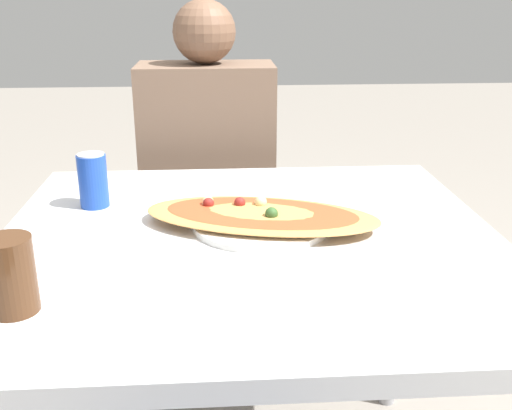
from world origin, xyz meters
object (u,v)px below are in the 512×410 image
at_px(chair_far_seated, 210,217).
at_px(person_seated, 208,166).
at_px(dining_table, 250,270).
at_px(pizza_main, 261,217).
at_px(soda_can, 93,180).
at_px(drink_glass, 10,275).

relative_size(chair_far_seated, person_seated, 0.71).
relative_size(dining_table, pizza_main, 1.90).
bearing_deg(pizza_main, person_seated, 100.47).
bearing_deg(dining_table, pizza_main, 62.23).
xyz_separation_m(dining_table, person_seated, (-0.09, 0.70, 0.03)).
height_order(dining_table, person_seated, person_seated).
distance_m(person_seated, soda_can, 0.57).
height_order(chair_far_seated, soda_can, soda_can).
bearing_deg(drink_glass, dining_table, 35.92).
xyz_separation_m(person_seated, pizza_main, (0.12, -0.65, 0.07)).
height_order(dining_table, chair_far_seated, chair_far_seated).
xyz_separation_m(dining_table, chair_far_seated, (-0.09, 0.81, -0.19)).
bearing_deg(person_seated, soda_can, 62.99).
height_order(chair_far_seated, drink_glass, drink_glass).
distance_m(person_seated, pizza_main, 0.66).
height_order(person_seated, pizza_main, person_seated).
relative_size(person_seated, soda_can, 9.74).
relative_size(person_seated, pizza_main, 2.25).
bearing_deg(person_seated, chair_far_seated, -90.00).
relative_size(chair_far_seated, pizza_main, 1.61).
bearing_deg(dining_table, person_seated, 97.58).
distance_m(chair_far_seated, drink_glass, 1.17).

